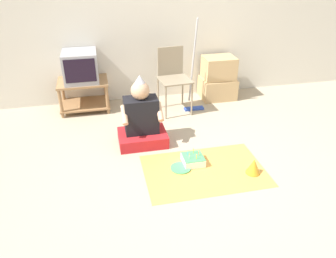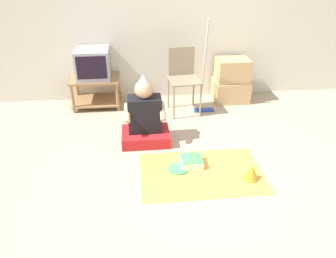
# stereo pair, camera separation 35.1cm
# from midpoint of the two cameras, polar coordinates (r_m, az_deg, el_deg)

# --- Properties ---
(ground_plane) EXTENTS (16.00, 16.00, 0.00)m
(ground_plane) POSITION_cam_midpoint_polar(r_m,az_deg,el_deg) (3.34, 8.21, -9.35)
(ground_plane) COLOR tan
(wall_back) EXTENTS (6.40, 0.06, 2.55)m
(wall_back) POSITION_cam_midpoint_polar(r_m,az_deg,el_deg) (4.91, 2.96, 19.76)
(wall_back) COLOR beige
(wall_back) RESTS_ON ground_plane
(tv_stand) EXTENTS (0.69, 0.50, 0.44)m
(tv_stand) POSITION_cam_midpoint_polar(r_m,az_deg,el_deg) (4.87, -10.39, 6.84)
(tv_stand) COLOR #997047
(tv_stand) RESTS_ON ground_plane
(tv) EXTENTS (0.46, 0.49, 0.41)m
(tv) POSITION_cam_midpoint_polar(r_m,az_deg,el_deg) (4.74, -10.79, 11.11)
(tv) COLOR #99999E
(tv) RESTS_ON tv_stand
(folding_chair) EXTENTS (0.45, 0.45, 0.89)m
(folding_chair) POSITION_cam_midpoint_polar(r_m,az_deg,el_deg) (4.57, 4.89, 9.32)
(folding_chair) COLOR gray
(folding_chair) RESTS_ON ground_plane
(cardboard_box_stack) EXTENTS (0.52, 0.44, 0.64)m
(cardboard_box_stack) POSITION_cam_midpoint_polar(r_m,az_deg,el_deg) (5.10, 12.92, 8.06)
(cardboard_box_stack) COLOR tan
(cardboard_box_stack) RESTS_ON ground_plane
(dust_mop) EXTENTS (0.28, 0.32, 1.28)m
(dust_mop) POSITION_cam_midpoint_polar(r_m,az_deg,el_deg) (4.68, 8.45, 7.68)
(dust_mop) COLOR #2D4CB2
(dust_mop) RESTS_ON ground_plane
(person_seated) EXTENTS (0.57, 0.42, 0.84)m
(person_seated) POSITION_cam_midpoint_polar(r_m,az_deg,el_deg) (3.85, -1.42, 1.59)
(person_seated) COLOR red
(person_seated) RESTS_ON ground_plane
(party_cloth) EXTENTS (1.26, 0.83, 0.01)m
(party_cloth) POSITION_cam_midpoint_polar(r_m,az_deg,el_deg) (3.47, 8.77, -7.63)
(party_cloth) COLOR #EFA84C
(party_cloth) RESTS_ON ground_plane
(birthday_cake) EXTENTS (0.22, 0.22, 0.15)m
(birthday_cake) POSITION_cam_midpoint_polar(r_m,az_deg,el_deg) (3.55, 6.97, -5.68)
(birthday_cake) COLOR white
(birthday_cake) RESTS_ON party_cloth
(party_hat_blue) EXTENTS (0.15, 0.15, 0.16)m
(party_hat_blue) POSITION_cam_midpoint_polar(r_m,az_deg,el_deg) (3.45, 17.25, -7.25)
(party_hat_blue) COLOR gold
(party_hat_blue) RESTS_ON party_cloth
(paper_plate) EXTENTS (0.22, 0.22, 0.01)m
(paper_plate) POSITION_cam_midpoint_polar(r_m,az_deg,el_deg) (3.49, 4.68, -6.99)
(paper_plate) COLOR #4CB266
(paper_plate) RESTS_ON party_cloth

